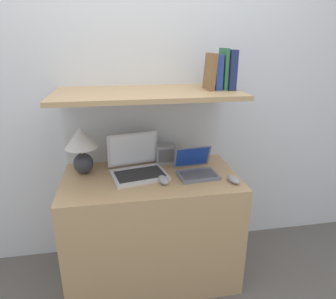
# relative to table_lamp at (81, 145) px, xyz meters

# --- Properties ---
(wall_back) EXTENTS (6.00, 0.05, 2.40)m
(wall_back) POSITION_rel_table_lamp_xyz_m (0.43, 0.24, 0.24)
(wall_back) COLOR silver
(wall_back) RESTS_ON ground_plane
(desk) EXTENTS (1.12, 0.61, 0.76)m
(desk) POSITION_rel_table_lamp_xyz_m (0.43, -0.13, -0.58)
(desk) COLOR tan
(desk) RESTS_ON ground_plane
(back_riser) EXTENTS (1.12, 0.04, 1.27)m
(back_riser) POSITION_rel_table_lamp_xyz_m (0.43, 0.20, -0.32)
(back_riser) COLOR silver
(back_riser) RESTS_ON ground_plane
(shelf) EXTENTS (1.12, 0.55, 0.03)m
(shelf) POSITION_rel_table_lamp_xyz_m (0.43, -0.06, 0.32)
(shelf) COLOR tan
(shelf) RESTS_ON back_riser
(table_lamp) EXTENTS (0.21, 0.21, 0.31)m
(table_lamp) POSITION_rel_table_lamp_xyz_m (0.00, 0.00, 0.00)
(table_lamp) COLOR #2D2D33
(table_lamp) RESTS_ON desk
(laptop_large) EXTENTS (0.39, 0.36, 0.25)m
(laptop_large) POSITION_rel_table_lamp_xyz_m (0.34, -0.07, -0.15)
(laptop_large) COLOR silver
(laptop_large) RESTS_ON desk
(laptop_small) EXTENTS (0.27, 0.26, 0.17)m
(laptop_small) POSITION_rel_table_lamp_xyz_m (0.72, -0.15, -0.16)
(laptop_small) COLOR slate
(laptop_small) RESTS_ON desk
(computer_mouse) EXTENTS (0.08, 0.12, 0.04)m
(computer_mouse) POSITION_rel_table_lamp_xyz_m (0.49, -0.23, -0.18)
(computer_mouse) COLOR #99999E
(computer_mouse) RESTS_ON desk
(second_mouse) EXTENTS (0.08, 0.12, 0.04)m
(second_mouse) POSITION_rel_table_lamp_xyz_m (0.92, -0.30, -0.18)
(second_mouse) COLOR #99999E
(second_mouse) RESTS_ON desk
(router_box) EXTENTS (0.14, 0.09, 0.13)m
(router_box) POSITION_rel_table_lamp_xyz_m (0.56, 0.09, -0.13)
(router_box) COLOR gray
(router_box) RESTS_ON desk
(book_navy) EXTENTS (0.04, 0.17, 0.24)m
(book_navy) POSITION_rel_table_lamp_xyz_m (0.93, -0.06, 0.46)
(book_navy) COLOR navy
(book_navy) RESTS_ON shelf
(book_green) EXTENTS (0.02, 0.14, 0.24)m
(book_green) POSITION_rel_table_lamp_xyz_m (0.90, -0.06, 0.46)
(book_green) COLOR #2D7042
(book_green) RESTS_ON shelf
(book_blue) EXTENTS (0.04, 0.13, 0.21)m
(book_blue) POSITION_rel_table_lamp_xyz_m (0.85, -0.06, 0.44)
(book_blue) COLOR #284293
(book_blue) RESTS_ON shelf
(book_brown) EXTENTS (0.04, 0.16, 0.22)m
(book_brown) POSITION_rel_table_lamp_xyz_m (0.81, -0.06, 0.45)
(book_brown) COLOR brown
(book_brown) RESTS_ON shelf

